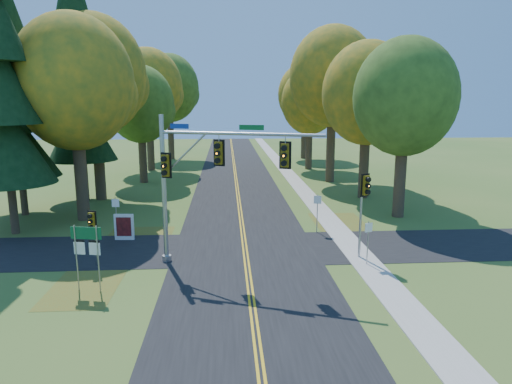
{
  "coord_description": "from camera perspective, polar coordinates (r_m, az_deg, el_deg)",
  "views": [
    {
      "loc": [
        -0.98,
        -22.99,
        8.3
      ],
      "look_at": [
        0.67,
        2.5,
        3.2
      ],
      "focal_mm": 32.0,
      "sensor_mm": 36.0,
      "label": 1
    }
  ],
  "objects": [
    {
      "name": "tree_e_b",
      "position": [
        40.39,
        13.8,
        11.82
      ],
      "size": [
        7.6,
        7.6,
        13.33
      ],
      "color": "#38281C",
      "rests_on": "ground"
    },
    {
      "name": "tree_w_a",
      "position": [
        33.95,
        -21.64,
        12.52
      ],
      "size": [
        8.0,
        8.0,
        14.15
      ],
      "color": "#38281C",
      "rests_on": "ground"
    },
    {
      "name": "pine_c",
      "position": [
        40.83,
        -21.36,
        12.49
      ],
      "size": [
        5.6,
        5.6,
        20.56
      ],
      "color": "#38281C",
      "rests_on": "ground"
    },
    {
      "name": "tree_e_c",
      "position": [
        47.99,
        9.66,
        13.95
      ],
      "size": [
        8.8,
        8.8,
        15.79
      ],
      "color": "#38281C",
      "rests_on": "ground"
    },
    {
      "name": "pine_b",
      "position": [
        37.16,
        -27.99,
        9.78
      ],
      "size": [
        5.6,
        5.6,
        17.31
      ],
      "color": "#38281C",
      "rests_on": "ground"
    },
    {
      "name": "road_main",
      "position": [
        24.46,
        -1.21,
        -8.52
      ],
      "size": [
        8.0,
        160.0,
        0.02
      ],
      "primitive_type": "cube",
      "color": "black",
      "rests_on": "ground"
    },
    {
      "name": "tree_w_c",
      "position": [
        48.23,
        -14.18,
        10.53
      ],
      "size": [
        6.8,
        6.8,
        11.91
      ],
      "color": "#38281C",
      "rests_on": "ground"
    },
    {
      "name": "road_cross",
      "position": [
        26.35,
        -1.4,
        -7.05
      ],
      "size": [
        60.0,
        6.0,
        0.02
      ],
      "primitive_type": "cube",
      "color": "black",
      "rests_on": "ground"
    },
    {
      "name": "info_kiosk",
      "position": [
        28.82,
        -16.15,
        -4.24
      ],
      "size": [
        1.18,
        0.25,
        1.62
      ],
      "rotation": [
        0.0,
        0.0,
        -0.07
      ],
      "color": "silver",
      "rests_on": "ground"
    },
    {
      "name": "tree_e_d",
      "position": [
        56.8,
        6.81,
        11.15
      ],
      "size": [
        7.0,
        7.0,
        12.32
      ],
      "color": "#38281C",
      "rests_on": "ground"
    },
    {
      "name": "tree_w_d",
      "position": [
        56.94,
        -13.27,
        12.48
      ],
      "size": [
        8.2,
        8.2,
        14.56
      ],
      "color": "#38281C",
      "rests_on": "ground"
    },
    {
      "name": "centerline_left",
      "position": [
        24.45,
        -1.45,
        -8.5
      ],
      "size": [
        0.1,
        160.0,
        0.01
      ],
      "primitive_type": "cube",
      "color": "gold",
      "rests_on": "road_main"
    },
    {
      "name": "centerline_right",
      "position": [
        24.46,
        -0.97,
        -8.49
      ],
      "size": [
        0.1,
        160.0,
        0.01
      ],
      "primitive_type": "cube",
      "color": "gold",
      "rests_on": "road_main"
    },
    {
      "name": "traffic_mast",
      "position": [
        22.65,
        -6.94,
        2.64
      ],
      "size": [
        7.94,
        3.22,
        7.66
      ],
      "rotation": [
        0.0,
        0.0,
        -0.36
      ],
      "color": "#96999E",
      "rests_on": "ground"
    },
    {
      "name": "tree_e_a",
      "position": [
        34.16,
        18.19,
        11.13
      ],
      "size": [
        7.2,
        7.2,
        12.73
      ],
      "color": "#38281C",
      "rests_on": "ground"
    },
    {
      "name": "leaf_patch_w_near",
      "position": [
        28.77,
        -14.68,
        -5.85
      ],
      "size": [
        4.0,
        6.0,
        0.0
      ],
      "primitive_type": "cube",
      "color": "brown",
      "rests_on": "ground"
    },
    {
      "name": "reg_sign_e_north",
      "position": [
        29.27,
        7.68,
        -1.82
      ],
      "size": [
        0.47,
        0.17,
        2.5
      ],
      "rotation": [
        0.0,
        0.0,
        -0.29
      ],
      "color": "gray",
      "rests_on": "ground"
    },
    {
      "name": "ground",
      "position": [
        24.47,
        -1.21,
        -8.55
      ],
      "size": [
        160.0,
        160.0,
        0.0
      ],
      "primitive_type": "plane",
      "color": "#3A5E21",
      "rests_on": "ground"
    },
    {
      "name": "leaf_patch_w_far",
      "position": [
        22.61,
        -20.58,
        -10.99
      ],
      "size": [
        3.0,
        5.0,
        0.0
      ],
      "primitive_type": "cube",
      "color": "brown",
      "rests_on": "ground"
    },
    {
      "name": "sidewalk_east",
      "position": [
        25.47,
        13.01,
        -7.96
      ],
      "size": [
        1.6,
        160.0,
        0.06
      ],
      "primitive_type": "cube",
      "color": "#9E998E",
      "rests_on": "ground"
    },
    {
      "name": "tree_e_e",
      "position": [
        67.56,
        6.18,
        11.98
      ],
      "size": [
        7.8,
        7.8,
        13.74
      ],
      "color": "#38281C",
      "rests_on": "ground"
    },
    {
      "name": "route_sign_cluster",
      "position": [
        21.38,
        -20.41,
        -6.23
      ],
      "size": [
        1.39,
        0.3,
        3.02
      ],
      "rotation": [
        0.0,
        0.0,
        -0.19
      ],
      "color": "gray",
      "rests_on": "ground"
    },
    {
      "name": "leaf_patch_e",
      "position": [
        31.15,
        10.93,
        -4.37
      ],
      "size": [
        3.5,
        8.0,
        0.0
      ],
      "primitive_type": "cube",
      "color": "brown",
      "rests_on": "ground"
    },
    {
      "name": "reg_sign_w",
      "position": [
        29.62,
        -17.1,
        -2.15
      ],
      "size": [
        0.47,
        0.1,
        2.44
      ],
      "rotation": [
        0.0,
        0.0,
        -0.13
      ],
      "color": "gray",
      "rests_on": "ground"
    },
    {
      "name": "pine_a",
      "position": [
        32.0,
        -29.34,
        11.45
      ],
      "size": [
        5.6,
        5.6,
        19.48
      ],
      "color": "#38281C",
      "rests_on": "ground"
    },
    {
      "name": "tree_w_b",
      "position": [
        40.78,
        -19.55,
        13.56
      ],
      "size": [
        8.6,
        8.6,
        15.38
      ],
      "color": "#38281C",
      "rests_on": "ground"
    },
    {
      "name": "ped_signal_pole",
      "position": [
        24.4,
        -19.72,
        -3.91
      ],
      "size": [
        0.45,
        0.54,
        2.93
      ],
      "rotation": [
        0.0,
        0.0,
        -0.27
      ],
      "color": "gray",
      "rests_on": "ground"
    },
    {
      "name": "tree_w_e",
      "position": [
        67.57,
        -10.73,
        12.6
      ],
      "size": [
        8.4,
        8.4,
        14.97
      ],
      "color": "#38281C",
      "rests_on": "ground"
    },
    {
      "name": "east_signal_pole",
      "position": [
        24.44,
        13.37,
        -0.32
      ],
      "size": [
        0.5,
        0.61,
        4.63
      ],
      "rotation": [
        0.0,
        0.0,
        0.41
      ],
      "color": "#97999F",
      "rests_on": "ground"
    },
    {
      "name": "reg_sign_e_south",
      "position": [
        24.02,
        13.85,
        -5.28
      ],
      "size": [
        0.43,
        0.18,
        2.32
      ],
      "rotation": [
        0.0,
        0.0,
        0.35
      ],
      "color": "gray",
      "rests_on": "ground"
    }
  ]
}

